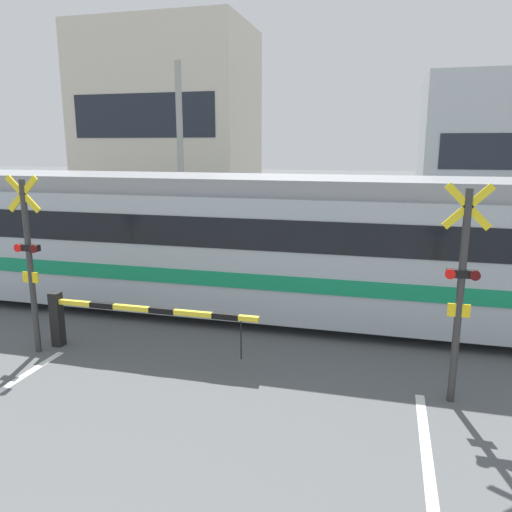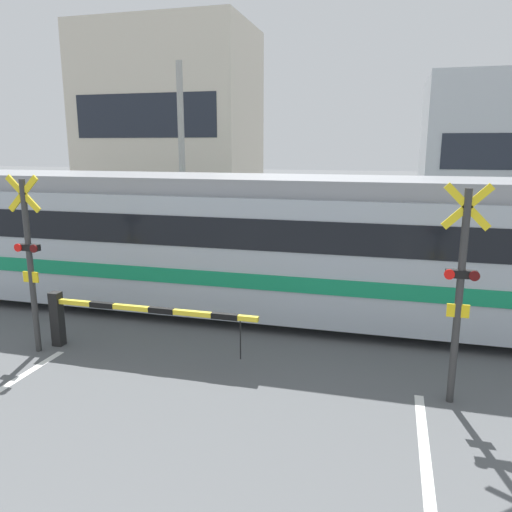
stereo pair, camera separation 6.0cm
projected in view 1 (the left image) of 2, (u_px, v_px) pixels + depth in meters
name	position (u px, v px, depth m)	size (l,w,h in m)	color
rail_track_near	(259.00, 322.00, 11.10)	(50.00, 0.10, 0.08)	#5B564C
rail_track_far	(274.00, 302.00, 12.46)	(50.00, 0.10, 0.08)	#5B564C
commuter_train	(330.00, 245.00, 11.06)	(19.38, 2.79, 3.20)	#ADB7C1
crossing_barrier_near	(108.00, 315.00, 9.45)	(4.19, 0.20, 1.09)	black
crossing_barrier_far	(376.00, 260.00, 13.97)	(4.19, 0.20, 1.09)	black
crossing_signal_left	(29.00, 257.00, 9.19)	(0.68, 0.15, 3.37)	#333333
crossing_signal_right	(461.00, 286.00, 7.34)	(0.68, 0.15, 3.37)	#333333
pedestrian	(299.00, 229.00, 17.78)	(0.38, 0.22, 1.66)	#23232D
building_left_of_street	(169.00, 129.00, 24.18)	(7.87, 5.45, 9.32)	beige
building_right_of_street	(502.00, 159.00, 20.76)	(6.54, 5.45, 6.63)	#B2B7BC
utility_pole_streetside	(181.00, 161.00, 17.48)	(0.22, 0.22, 6.67)	gray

